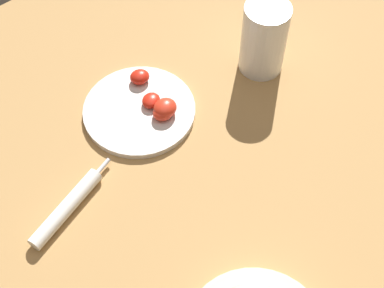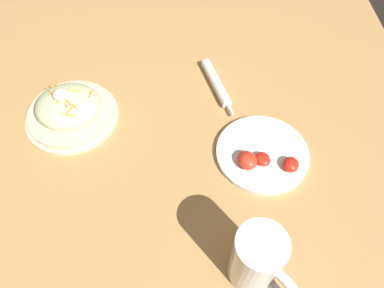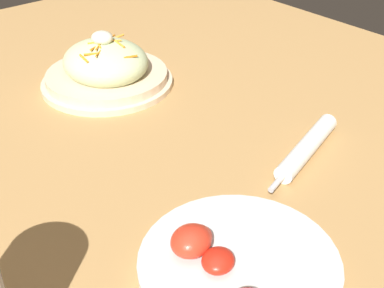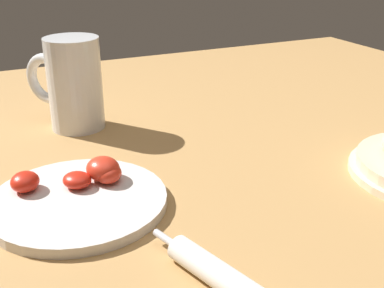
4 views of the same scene
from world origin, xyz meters
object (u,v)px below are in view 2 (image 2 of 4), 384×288
(salad_plate, at_px, (70,110))
(beer_mug, at_px, (257,262))
(napkin_roll, at_px, (216,83))
(tomato_plate, at_px, (262,155))

(salad_plate, height_order, beer_mug, beer_mug)
(beer_mug, xyz_separation_m, napkin_roll, (-0.03, 0.49, -0.06))
(salad_plate, xyz_separation_m, tomato_plate, (0.46, -0.14, -0.02))
(beer_mug, distance_m, tomato_plate, 0.28)
(napkin_roll, bearing_deg, beer_mug, -86.35)
(salad_plate, xyz_separation_m, beer_mug, (0.40, -0.40, 0.04))
(salad_plate, relative_size, tomato_plate, 1.06)
(beer_mug, xyz_separation_m, tomato_plate, (0.06, 0.26, -0.06))
(salad_plate, distance_m, beer_mug, 0.57)
(beer_mug, relative_size, napkin_roll, 0.78)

